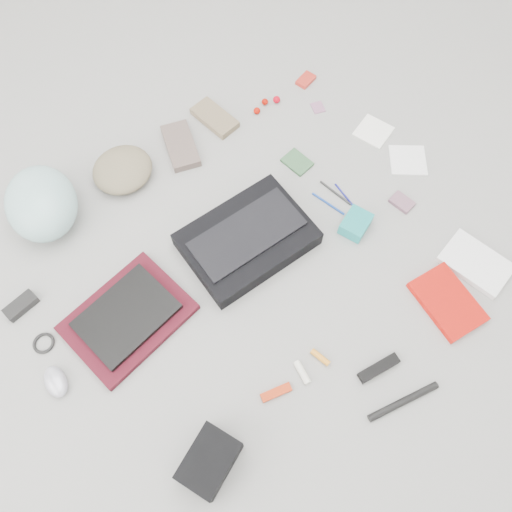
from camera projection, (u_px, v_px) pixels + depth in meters
ground_plane at (256, 262)px, 1.76m from camera, size 4.00×4.00×0.00m
messenger_bag at (247, 239)px, 1.76m from camera, size 0.44×0.31×0.07m
bag_flap at (247, 234)px, 1.72m from camera, size 0.39×0.18×0.01m
laptop_sleeve at (128, 318)px, 1.66m from camera, size 0.43×0.36×0.03m
laptop at (126, 316)px, 1.64m from camera, size 0.34×0.27×0.02m
bike_helmet at (41, 203)px, 1.76m from camera, size 0.32×0.36×0.19m
beanie at (122, 170)px, 1.88m from camera, size 0.27×0.26×0.08m
mitten_left at (181, 146)px, 1.96m from camera, size 0.16×0.24×0.03m
mitten_right at (215, 118)px, 2.02m from camera, size 0.13×0.21×0.03m
power_brick at (21, 306)px, 1.68m from camera, size 0.12×0.07×0.03m
cable_coil at (44, 343)px, 1.63m from camera, size 0.09×0.09×0.01m
mouse at (56, 382)px, 1.56m from camera, size 0.07×0.11×0.04m
camera_bag at (210, 461)px, 1.43m from camera, size 0.21×0.18×0.11m
multitool at (276, 392)px, 1.56m from camera, size 0.10×0.05×0.02m
toiletry_tube_white at (302, 372)px, 1.58m from camera, size 0.03×0.08×0.02m
toiletry_tube_orange at (320, 357)px, 1.61m from camera, size 0.04×0.07×0.02m
u_lock at (379, 368)px, 1.59m from camera, size 0.14×0.05×0.03m
bike_pump at (403, 402)px, 1.55m from camera, size 0.25×0.07×0.02m
book_red at (447, 302)px, 1.68m from camera, size 0.18×0.25×0.03m
book_white at (476, 263)px, 1.75m from camera, size 0.20×0.26×0.02m
notepad at (297, 162)px, 1.94m from camera, size 0.10×0.12×0.01m
pen_blue at (328, 204)px, 1.86m from camera, size 0.05×0.14×0.01m
pen_black at (335, 193)px, 1.88m from camera, size 0.04×0.15×0.01m
pen_navy at (345, 195)px, 1.87m from camera, size 0.01×0.12×0.01m
accordion_wallet at (356, 224)px, 1.79m from camera, size 0.13×0.12×0.05m
card_deck at (402, 202)px, 1.86m from camera, size 0.07×0.09×0.02m
napkin_top at (373, 131)px, 2.00m from camera, size 0.16×0.16×0.01m
napkin_bottom at (408, 160)px, 1.94m from camera, size 0.19×0.19×0.01m
lollipop_a at (257, 111)px, 2.03m from camera, size 0.03×0.03×0.03m
lollipop_b at (265, 102)px, 2.06m from camera, size 0.03×0.03×0.03m
lollipop_c at (277, 100)px, 2.06m from camera, size 0.04×0.04×0.03m
altoids_tin at (306, 80)px, 2.11m from camera, size 0.09×0.07×0.02m
stamp_sheet at (318, 107)px, 2.06m from camera, size 0.06×0.07×0.00m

